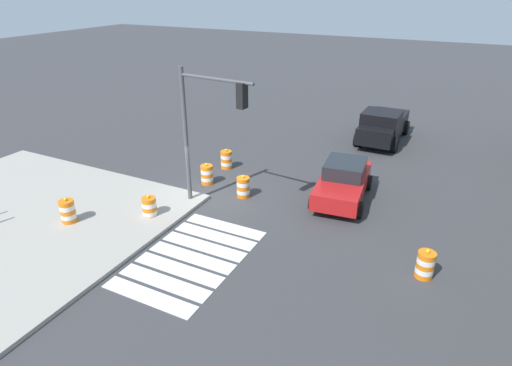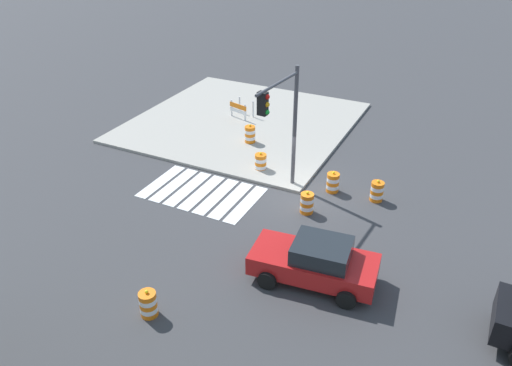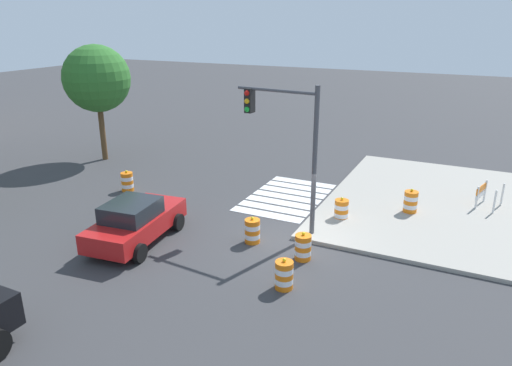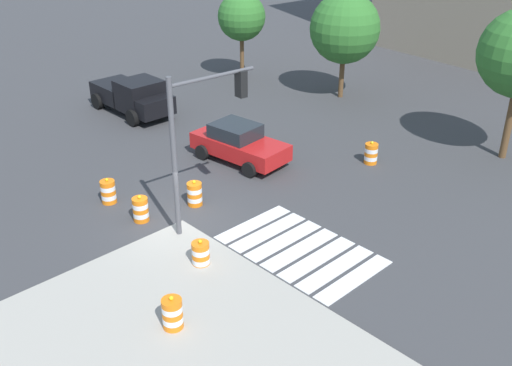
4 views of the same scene
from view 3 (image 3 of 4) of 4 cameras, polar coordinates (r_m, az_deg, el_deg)
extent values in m
plane|color=#38383A|center=(17.83, 4.20, -6.80)|extent=(120.00, 120.00, 0.00)
cube|color=#9E998E|center=(22.34, 24.64, -2.84)|extent=(12.00, 12.00, 0.15)
cube|color=silver|center=(19.92, 1.25, -3.80)|extent=(0.60, 3.20, 0.02)
cube|color=silver|center=(20.55, 2.11, -3.06)|extent=(0.60, 3.20, 0.02)
cube|color=silver|center=(21.19, 2.93, -2.36)|extent=(0.60, 3.20, 0.02)
cube|color=silver|center=(21.84, 3.69, -1.70)|extent=(0.60, 3.20, 0.02)
cube|color=silver|center=(22.49, 4.41, -1.08)|extent=(0.60, 3.20, 0.02)
cube|color=silver|center=(23.15, 5.09, -0.50)|extent=(0.60, 3.20, 0.02)
cube|color=silver|center=(23.82, 5.73, 0.06)|extent=(0.60, 3.20, 0.02)
cube|color=red|center=(17.95, -14.15, -4.79)|extent=(4.47, 2.29, 0.70)
cube|color=#1E2328|center=(17.51, -14.76, -3.16)|extent=(2.06, 1.80, 0.60)
cylinder|color=black|center=(19.60, -14.26, -3.81)|extent=(0.68, 0.31, 0.66)
cylinder|color=black|center=(18.67, -9.36, -4.65)|extent=(0.68, 0.31, 0.66)
cylinder|color=black|center=(17.65, -19.05, -6.98)|extent=(0.68, 0.31, 0.66)
cylinder|color=black|center=(16.60, -13.82, -8.16)|extent=(0.68, 0.31, 0.66)
cylinder|color=orange|center=(17.55, -0.44, -6.85)|extent=(0.56, 0.56, 0.18)
cylinder|color=white|center=(17.48, -0.44, -6.32)|extent=(0.56, 0.56, 0.18)
cylinder|color=orange|center=(17.40, -0.44, -5.79)|extent=(0.56, 0.56, 0.18)
cylinder|color=white|center=(17.32, -0.44, -5.25)|extent=(0.56, 0.56, 0.18)
cylinder|color=orange|center=(17.25, -0.44, -4.70)|extent=(0.56, 0.56, 0.18)
sphere|color=yellow|center=(17.19, -0.45, -4.25)|extent=(0.12, 0.12, 0.12)
cylinder|color=orange|center=(16.48, 5.62, -8.80)|extent=(0.56, 0.56, 0.18)
cylinder|color=white|center=(16.40, 5.64, -8.25)|extent=(0.56, 0.56, 0.18)
cylinder|color=orange|center=(16.31, 5.66, -7.69)|extent=(0.56, 0.56, 0.18)
cylinder|color=white|center=(16.23, 5.69, -7.12)|extent=(0.56, 0.56, 0.18)
cylinder|color=orange|center=(16.15, 5.71, -6.55)|extent=(0.56, 0.56, 0.18)
sphere|color=yellow|center=(16.09, 5.72, -6.07)|extent=(0.12, 0.12, 0.12)
cylinder|color=orange|center=(14.84, 3.36, -12.17)|extent=(0.56, 0.56, 0.18)
cylinder|color=white|center=(14.75, 3.38, -11.57)|extent=(0.56, 0.56, 0.18)
cylinder|color=orange|center=(14.66, 3.39, -10.97)|extent=(0.56, 0.56, 0.18)
cylinder|color=white|center=(14.57, 3.40, -10.35)|extent=(0.56, 0.56, 0.18)
cylinder|color=orange|center=(14.48, 3.42, -9.74)|extent=(0.56, 0.56, 0.18)
sphere|color=yellow|center=(14.41, 3.43, -9.21)|extent=(0.12, 0.12, 0.12)
cylinder|color=orange|center=(19.63, 10.15, -4.23)|extent=(0.56, 0.56, 0.18)
cylinder|color=white|center=(19.56, 10.18, -3.74)|extent=(0.56, 0.56, 0.18)
cylinder|color=orange|center=(19.49, 10.21, -3.26)|extent=(0.56, 0.56, 0.18)
cylinder|color=white|center=(19.42, 10.25, -2.77)|extent=(0.56, 0.56, 0.18)
cylinder|color=orange|center=(19.36, 10.28, -2.27)|extent=(0.56, 0.56, 0.18)
sphere|color=yellow|center=(19.30, 10.30, -1.86)|extent=(0.12, 0.12, 0.12)
cylinder|color=orange|center=(23.40, -15.13, -0.69)|extent=(0.56, 0.56, 0.18)
cylinder|color=white|center=(23.34, -15.17, -0.27)|extent=(0.56, 0.56, 0.18)
cylinder|color=orange|center=(23.29, -15.20, 0.14)|extent=(0.56, 0.56, 0.18)
cylinder|color=white|center=(23.23, -15.24, 0.56)|extent=(0.56, 0.56, 0.18)
cylinder|color=orange|center=(23.17, -15.28, 0.98)|extent=(0.56, 0.56, 0.18)
sphere|color=yellow|center=(23.13, -15.31, 1.34)|extent=(0.12, 0.12, 0.12)
cylinder|color=orange|center=(20.81, 17.97, -3.07)|extent=(0.56, 0.56, 0.18)
cylinder|color=white|center=(20.74, 18.02, -2.61)|extent=(0.56, 0.56, 0.18)
cylinder|color=orange|center=(20.68, 18.08, -2.15)|extent=(0.56, 0.56, 0.18)
cylinder|color=white|center=(20.62, 18.13, -1.68)|extent=(0.56, 0.56, 0.18)
cylinder|color=orange|center=(20.56, 18.18, -1.21)|extent=(0.56, 0.56, 0.18)
sphere|color=yellow|center=(20.51, 18.22, -0.82)|extent=(0.12, 0.12, 0.12)
cube|color=silver|center=(22.03, 25.01, -1.60)|extent=(0.09, 0.09, 1.00)
cube|color=silver|center=(21.87, 26.75, -2.01)|extent=(0.09, 0.09, 1.00)
cube|color=silver|center=(23.04, 25.82, -0.84)|extent=(0.09, 0.09, 1.00)
cube|color=silver|center=(22.89, 27.48, -1.23)|extent=(0.09, 0.09, 1.00)
cube|color=orange|center=(22.46, 25.47, -0.60)|extent=(1.26, 0.38, 0.28)
cube|color=white|center=(22.55, 25.36, -1.32)|extent=(1.26, 0.38, 0.20)
cylinder|color=#4C4C51|center=(17.10, 7.05, 2.41)|extent=(0.18, 0.18, 5.50)
cylinder|color=#4C4C51|center=(17.26, 2.45, 11.04)|extent=(0.41, 3.20, 0.12)
cube|color=black|center=(17.88, -0.77, 9.88)|extent=(0.38, 0.31, 0.90)
sphere|color=red|center=(17.67, -1.10, 10.76)|extent=(0.20, 0.20, 0.20)
sphere|color=#F2A514|center=(17.72, -1.09, 9.80)|extent=(0.20, 0.20, 0.20)
sphere|color=green|center=(17.77, -1.09, 8.84)|extent=(0.20, 0.20, 0.20)
cylinder|color=brown|center=(28.63, -17.96, 5.96)|extent=(0.31, 0.31, 3.34)
sphere|color=#2D6B28|center=(28.14, -18.59, 11.82)|extent=(3.68, 3.68, 3.68)
camera|label=1|loc=(32.47, -1.90, 20.60)|focal=30.26mm
camera|label=2|loc=(25.28, -48.85, 21.94)|focal=34.82mm
camera|label=4|loc=(30.37, 37.75, 21.48)|focal=41.62mm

